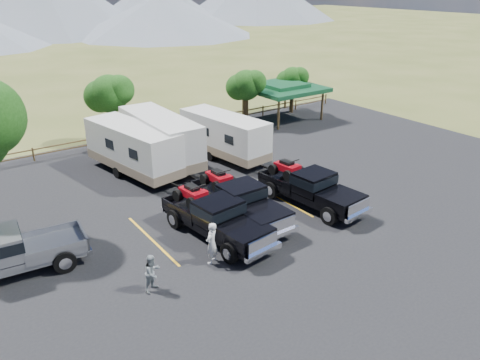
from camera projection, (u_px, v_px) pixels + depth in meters
ground at (301, 239)px, 22.72m from camera, size 320.00×320.00×0.00m
asphalt_lot at (263, 215)px, 24.96m from camera, size 44.00×34.00×0.04m
stall_lines at (252, 208)px, 25.70m from camera, size 12.12×5.50×0.01m
tree_ne_a at (246, 85)px, 38.86m from camera, size 3.11×2.92×4.76m
tree_ne_b at (292, 79)px, 42.93m from camera, size 2.77×2.59×4.27m
tree_north at (109, 94)px, 34.39m from camera, size 3.46×3.24×5.25m
rail_fence at (164, 128)px, 37.41m from camera, size 36.12×0.12×1.00m
pavilion at (283, 88)px, 41.26m from camera, size 6.20×6.20×3.22m
rig_left at (215, 216)px, 22.51m from camera, size 2.92×6.82×2.21m
rig_center at (238, 200)px, 24.15m from camera, size 2.48×6.77×2.25m
rig_right at (310, 187)px, 25.74m from camera, size 2.82×6.75×2.20m
trailer_left at (133, 149)px, 29.51m from camera, size 3.71×9.32×3.22m
trailer_center at (161, 140)px, 31.03m from camera, size 2.61×9.68×3.37m
trailer_right at (224, 136)px, 32.23m from camera, size 3.19×8.86×3.06m
pickup_silver at (6, 253)px, 19.54m from camera, size 6.83×2.82×2.00m
person_a at (212, 243)px, 20.39m from camera, size 0.85×0.76×1.95m
person_b at (153, 273)px, 18.64m from camera, size 0.96×0.87×1.60m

